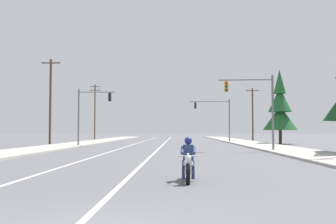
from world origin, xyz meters
The scene contains 12 objects.
lane_stripe_center centered at (-0.29, 45.00, 0.00)m, with size 0.16×100.00×0.01m, color beige.
lane_stripe_left centered at (-3.87, 45.00, 0.00)m, with size 0.16×100.00×0.01m, color beige.
sidewalk_kerb_right centered at (10.60, 40.00, 0.07)m, with size 4.40×110.00×0.14m, color #ADA89E.
sidewalk_kerb_left centered at (-10.60, 40.00, 0.07)m, with size 4.40×110.00×0.14m, color #ADA89E.
motorcycle_with_rider centered at (1.82, 6.79, 0.59)m, with size 0.70×2.19×1.46m.
traffic_signal_near_right centered at (7.95, 25.69, 4.07)m, with size 4.48×0.47×6.20m.
traffic_signal_near_left centered at (-8.11, 35.61, 4.04)m, with size 4.03×0.45×6.20m.
traffic_signal_mid_right centered at (7.19, 49.83, 4.15)m, with size 5.82×0.38×6.20m.
utility_pole_left_near centered at (-13.18, 38.17, 5.16)m, with size 2.15×0.26×9.90m.
utility_pole_right_far centered at (14.38, 61.13, 4.70)m, with size 2.14×0.26×8.98m.
utility_pole_left_far centered at (-13.81, 65.33, 5.45)m, with size 2.01×0.26×10.21m.
conifer_tree_right_verge_far centered at (14.35, 43.06, 4.31)m, with size 4.27×4.27×9.40m.
Camera 1 is at (1.46, -6.30, 1.67)m, focal length 41.81 mm.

